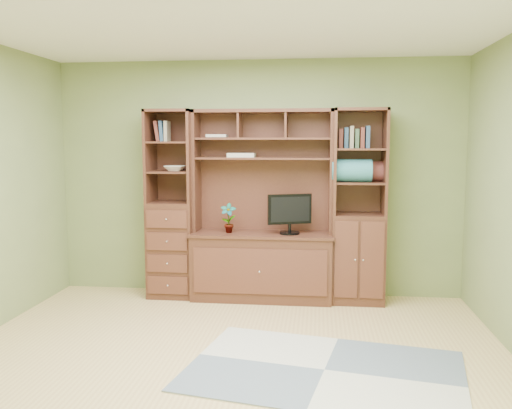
# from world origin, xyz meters

# --- Properties ---
(room) EXTENTS (4.60, 4.10, 2.64)m
(room) POSITION_xyz_m (0.00, 0.00, 1.30)
(room) COLOR tan
(room) RESTS_ON ground
(center_hutch) EXTENTS (1.54, 0.53, 2.05)m
(center_hutch) POSITION_xyz_m (0.08, 1.73, 1.02)
(center_hutch) COLOR #432217
(center_hutch) RESTS_ON ground
(left_tower) EXTENTS (0.50, 0.45, 2.05)m
(left_tower) POSITION_xyz_m (-0.92, 1.77, 1.02)
(left_tower) COLOR #432217
(left_tower) RESTS_ON ground
(right_tower) EXTENTS (0.55, 0.45, 2.05)m
(right_tower) POSITION_xyz_m (1.11, 1.77, 1.02)
(right_tower) COLOR #432217
(right_tower) RESTS_ON ground
(rug) EXTENTS (2.23, 1.69, 0.01)m
(rug) POSITION_xyz_m (0.74, -0.09, 0.01)
(rug) COLOR gray
(rug) RESTS_ON ground
(monitor) EXTENTS (0.52, 0.37, 0.59)m
(monitor) POSITION_xyz_m (0.38, 1.70, 1.02)
(monitor) COLOR black
(monitor) RESTS_ON center_hutch
(orchid) EXTENTS (0.17, 0.11, 0.32)m
(orchid) POSITION_xyz_m (-0.28, 1.70, 0.89)
(orchid) COLOR #9A4834
(orchid) RESTS_ON center_hutch
(magazines) EXTENTS (0.29, 0.21, 0.04)m
(magazines) POSITION_xyz_m (-0.15, 1.82, 1.56)
(magazines) COLOR #B0A896
(magazines) RESTS_ON center_hutch
(bowl) EXTENTS (0.24, 0.24, 0.06)m
(bowl) POSITION_xyz_m (-0.88, 1.77, 1.42)
(bowl) COLOR white
(bowl) RESTS_ON left_tower
(blanket_teal) EXTENTS (0.41, 0.24, 0.24)m
(blanket_teal) POSITION_xyz_m (1.02, 1.73, 1.41)
(blanket_teal) COLOR teal
(blanket_teal) RESTS_ON right_tower
(blanket_red) EXTENTS (0.38, 0.21, 0.21)m
(blanket_red) POSITION_xyz_m (1.22, 1.85, 1.40)
(blanket_red) COLOR brown
(blanket_red) RESTS_ON right_tower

